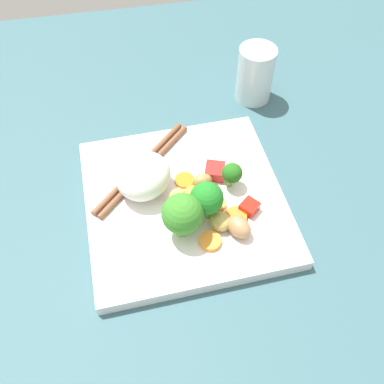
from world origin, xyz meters
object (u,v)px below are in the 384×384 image
(square_plate, at_px, (185,201))
(carrot_slice_4, at_px, (210,241))
(drinking_glass, at_px, (255,74))
(chopstick_pair, at_px, (143,167))
(broccoli_floret_2, at_px, (182,214))
(rice_mound, at_px, (143,176))

(square_plate, height_order, carrot_slice_4, carrot_slice_4)
(drinking_glass, bearing_deg, square_plate, 52.57)
(chopstick_pair, relative_size, drinking_glass, 1.68)
(carrot_slice_4, xyz_separation_m, chopstick_pair, (0.07, -0.14, 0.00))
(drinking_glass, bearing_deg, chopstick_pair, 34.93)
(broccoli_floret_2, height_order, drinking_glass, drinking_glass)
(chopstick_pair, bearing_deg, carrot_slice_4, 71.14)
(square_plate, relative_size, broccoli_floret_2, 3.97)
(rice_mound, distance_m, drinking_glass, 0.28)
(square_plate, distance_m, chopstick_pair, 0.08)
(carrot_slice_4, distance_m, drinking_glass, 0.32)
(square_plate, height_order, rice_mound, rice_mound)
(rice_mound, bearing_deg, square_plate, 153.41)
(broccoli_floret_2, relative_size, carrot_slice_4, 2.40)
(square_plate, distance_m, drinking_glass, 0.27)
(square_plate, bearing_deg, drinking_glass, -127.43)
(carrot_slice_4, bearing_deg, square_plate, -76.28)
(broccoli_floret_2, distance_m, chopstick_pair, 0.13)
(carrot_slice_4, bearing_deg, chopstick_pair, -63.57)
(rice_mound, xyz_separation_m, broccoli_floret_2, (-0.04, 0.08, 0.01))
(square_plate, height_order, broccoli_floret_2, broccoli_floret_2)
(chopstick_pair, bearing_deg, drinking_glass, 169.64)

